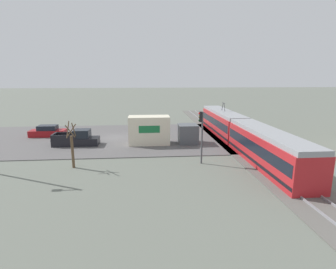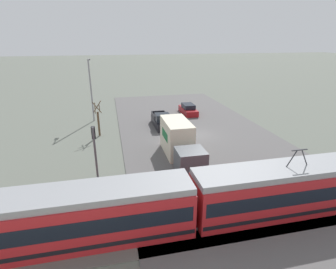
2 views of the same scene
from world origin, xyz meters
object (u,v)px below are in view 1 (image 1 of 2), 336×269
box_truck (159,131)px  sedan_car_0 (48,132)px  light_rail_tram (240,133)px  traffic_light_pole (201,130)px  pickup_truck (77,139)px  street_tree (72,147)px

box_truck → sedan_car_0: bearing=-109.9°
light_rail_tram → sedan_car_0: (-7.07, -24.24, -0.95)m
box_truck → traffic_light_pole: bearing=25.3°
box_truck → pickup_truck: (-0.19, -9.66, -0.85)m
box_truck → sedan_car_0: box_truck is taller
traffic_light_pole → box_truck: bearing=-154.7°
light_rail_tram → pickup_truck: (-1.91, -19.10, -0.86)m
light_rail_tram → box_truck: size_ratio=3.32×
street_tree → light_rail_tram: bearing=108.8°
light_rail_tram → traffic_light_pole: size_ratio=5.57×
light_rail_tram → street_tree: light_rail_tram is taller
light_rail_tram → sedan_car_0: light_rail_tram is taller
pickup_truck → traffic_light_pole: traffic_light_pole is taller
light_rail_tram → traffic_light_pole: (5.81, -5.88, 1.56)m
sedan_car_0 → traffic_light_pole: (12.88, 18.36, 2.51)m
light_rail_tram → box_truck: 9.59m
pickup_truck → street_tree: (7.87, 1.58, 1.12)m
pickup_truck → sedan_car_0: pickup_truck is taller
traffic_light_pole → street_tree: (0.15, -11.64, -1.30)m
box_truck → traffic_light_pole: 8.47m
box_truck → traffic_light_pole: size_ratio=1.68×
sedan_car_0 → pickup_truck: bearing=-135.1°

